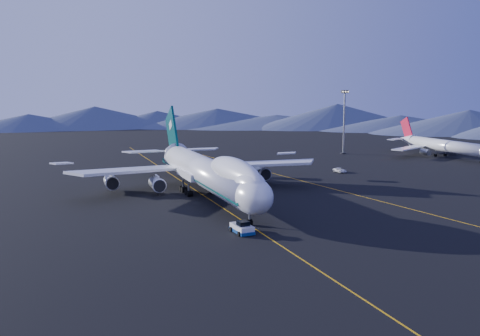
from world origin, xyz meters
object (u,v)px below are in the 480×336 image
object	(u,v)px
second_jet	(442,145)
pushback_tug	(242,229)
floodlight_mast	(344,122)
boeing_747	(206,171)
service_van	(340,170)

from	to	relation	value
second_jet	pushback_tug	bearing A→B (deg)	-128.05
pushback_tug	floodlight_mast	size ratio (longest dim) A/B	0.22
second_jet	floodlight_mast	size ratio (longest dim) A/B	1.98
pushback_tug	floodlight_mast	xyz separation A→B (m)	(74.31, 90.83, 11.20)
boeing_747	pushback_tug	world-z (taller)	boeing_747
pushback_tug	second_jet	distance (m)	125.04
boeing_747	floodlight_mast	xyz separation A→B (m)	(71.31, 60.04, 6.08)
service_van	pushback_tug	bearing A→B (deg)	-140.65
pushback_tug	second_jet	xyz separation A→B (m)	(102.65, 71.32, 3.31)
pushback_tug	service_van	bearing A→B (deg)	41.95
boeing_747	floodlight_mast	size ratio (longest dim) A/B	3.09
floodlight_mast	boeing_747	bearing A→B (deg)	-139.90
pushback_tug	service_van	size ratio (longest dim) A/B	1.15
pushback_tug	service_van	world-z (taller)	pushback_tug
service_van	floodlight_mast	xyz separation A→B (m)	(24.69, 38.95, 11.26)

